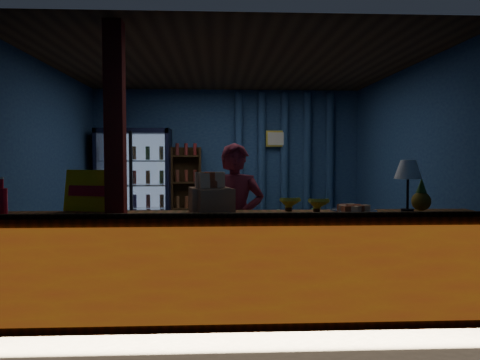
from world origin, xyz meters
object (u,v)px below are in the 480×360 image
object	(u,v)px
green_chair	(301,228)
table_lamp	(408,172)
shopkeeper	(235,222)
pastry_tray	(354,210)

from	to	relation	value
green_chair	table_lamp	world-z (taller)	table_lamp
table_lamp	shopkeeper	bearing A→B (deg)	157.04
shopkeeper	pastry_tray	size ratio (longest dim) A/B	3.79
green_chair	pastry_tray	world-z (taller)	pastry_tray
green_chair	table_lamp	bearing A→B (deg)	87.29
shopkeeper	pastry_tray	bearing A→B (deg)	-22.20
shopkeeper	table_lamp	xyz separation A→B (m)	(1.50, -0.64, 0.53)
shopkeeper	green_chair	xyz separation A→B (m)	(1.16, 2.64, -0.49)
pastry_tray	table_lamp	xyz separation A→B (m)	(0.47, -0.05, 0.34)
green_chair	pastry_tray	xyz separation A→B (m)	(-0.12, -3.24, 0.67)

